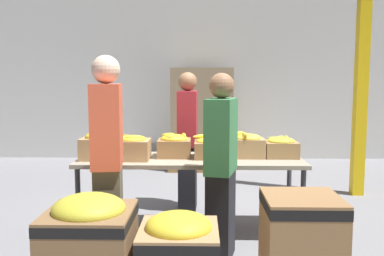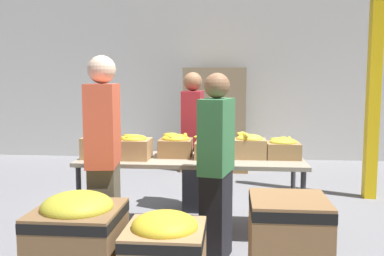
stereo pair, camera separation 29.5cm
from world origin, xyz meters
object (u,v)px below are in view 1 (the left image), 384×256
(banana_box_0, at_px, (98,145))
(banana_box_5, at_px, (281,147))
(banana_box_2, at_px, (174,145))
(volunteer_1, at_px, (221,168))
(sorting_table, at_px, (191,164))
(donation_bin_2, at_px, (301,248))
(banana_box_4, at_px, (248,145))
(volunteer_0, at_px, (188,142))
(banana_box_1, at_px, (133,147))
(banana_box_3, at_px, (211,147))
(pallet_stack_0, at_px, (202,118))
(support_pillar, at_px, (363,45))
(volunteer_2, at_px, (108,161))
(donation_bin_0, at_px, (90,246))

(banana_box_0, bearing_deg, banana_box_5, 4.36)
(banana_box_2, relative_size, volunteer_1, 0.21)
(banana_box_0, relative_size, volunteer_1, 0.21)
(sorting_table, bearing_deg, donation_bin_2, -61.55)
(banana_box_4, relative_size, volunteer_0, 0.20)
(banana_box_1, bearing_deg, sorting_table, 8.59)
(banana_box_3, relative_size, volunteer_1, 0.23)
(banana_box_2, xyz_separation_m, pallet_stack_0, (0.29, 3.23, -0.02))
(banana_box_1, bearing_deg, support_pillar, 28.96)
(banana_box_1, height_order, banana_box_4, banana_box_4)
(volunteer_2, distance_m, donation_bin_0, 0.84)
(banana_box_5, bearing_deg, banana_box_1, -173.88)
(volunteer_1, distance_m, donation_bin_2, 1.02)
(sorting_table, distance_m, volunteer_2, 1.02)
(banana_box_2, relative_size, support_pillar, 0.08)
(volunteer_1, bearing_deg, pallet_stack_0, 15.88)
(banana_box_1, xyz_separation_m, banana_box_4, (1.15, 0.15, 0.00))
(volunteer_2, distance_m, pallet_stack_0, 4.13)
(banana_box_0, bearing_deg, sorting_table, 4.14)
(sorting_table, xyz_separation_m, donation_bin_2, (0.79, -1.45, -0.29))
(banana_box_3, xyz_separation_m, banana_box_4, (0.38, 0.03, 0.02))
(volunteer_0, bearing_deg, pallet_stack_0, 178.24)
(banana_box_0, bearing_deg, support_pillar, 25.90)
(donation_bin_2, bearing_deg, pallet_stack_0, 98.02)
(banana_box_1, distance_m, banana_box_2, 0.43)
(banana_box_0, distance_m, banana_box_5, 1.85)
(banana_box_2, xyz_separation_m, banana_box_5, (1.09, -0.00, -0.01))
(sorting_table, height_order, pallet_stack_0, pallet_stack_0)
(banana_box_1, height_order, volunteer_1, volunteer_1)
(sorting_table, distance_m, banana_box_0, 0.94)
(volunteer_1, xyz_separation_m, donation_bin_2, (0.51, -0.80, -0.38))
(banana_box_4, relative_size, donation_bin_2, 0.42)
(banana_box_5, bearing_deg, banana_box_2, 179.88)
(banana_box_0, height_order, banana_box_1, banana_box_0)
(banana_box_1, xyz_separation_m, donation_bin_0, (-0.09, -1.36, -0.47))
(banana_box_0, relative_size, donation_bin_2, 0.42)
(donation_bin_2, bearing_deg, volunteer_2, 154.43)
(banana_box_3, height_order, pallet_stack_0, pallet_stack_0)
(sorting_table, xyz_separation_m, volunteer_1, (0.28, -0.65, 0.09))
(support_pillar, bearing_deg, volunteer_0, -162.90)
(sorting_table, distance_m, volunteer_1, 0.71)
(banana_box_3, distance_m, volunteer_2, 1.18)
(banana_box_4, bearing_deg, banana_box_2, 178.74)
(banana_box_5, bearing_deg, donation_bin_0, -136.05)
(banana_box_3, xyz_separation_m, pallet_stack_0, (-0.09, 3.27, -0.01))
(volunteer_2, relative_size, donation_bin_0, 2.25)
(banana_box_4, xyz_separation_m, volunteer_2, (-1.26, -0.81, -0.02))
(banana_box_3, bearing_deg, donation_bin_0, -120.12)
(banana_box_1, distance_m, support_pillar, 3.38)
(banana_box_3, relative_size, volunteer_2, 0.21)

